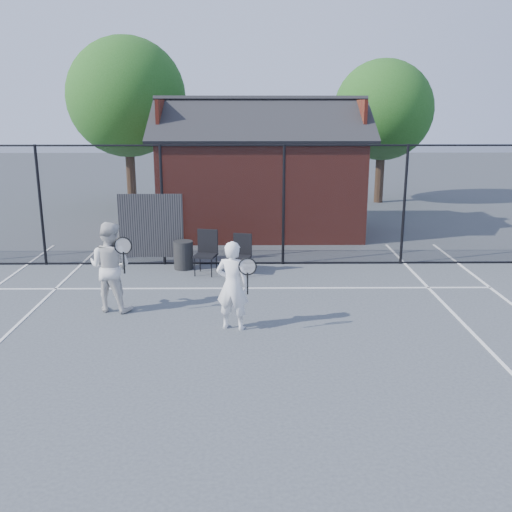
{
  "coord_description": "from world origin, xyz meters",
  "views": [
    {
      "loc": [
        0.17,
        -8.95,
        3.91
      ],
      "look_at": [
        0.28,
        1.64,
        1.1
      ],
      "focal_mm": 40.0,
      "sensor_mm": 36.0,
      "label": 1
    }
  ],
  "objects_px": {
    "chair_right": "(241,255)",
    "waste_bin": "(183,255)",
    "clubhouse": "(260,181)",
    "chair_left": "(205,253)",
    "player_front": "(233,285)",
    "player_back": "(110,267)"
  },
  "relations": [
    {
      "from": "clubhouse",
      "to": "player_back",
      "type": "height_order",
      "value": "clubhouse"
    },
    {
      "from": "player_front",
      "to": "waste_bin",
      "type": "distance_m",
      "value": 4.16
    },
    {
      "from": "player_front",
      "to": "waste_bin",
      "type": "xyz_separation_m",
      "value": [
        -1.33,
        3.92,
        -0.47
      ]
    },
    {
      "from": "clubhouse",
      "to": "chair_right",
      "type": "bearing_deg",
      "value": -96.4
    },
    {
      "from": "chair_right",
      "to": "waste_bin",
      "type": "distance_m",
      "value": 1.51
    },
    {
      "from": "player_back",
      "to": "waste_bin",
      "type": "xyz_separation_m",
      "value": [
        1.07,
        2.91,
        -0.54
      ]
    },
    {
      "from": "player_front",
      "to": "waste_bin",
      "type": "height_order",
      "value": "player_front"
    },
    {
      "from": "clubhouse",
      "to": "player_front",
      "type": "relative_size",
      "value": 4.0
    },
    {
      "from": "clubhouse",
      "to": "player_back",
      "type": "bearing_deg",
      "value": -112.61
    },
    {
      "from": "player_front",
      "to": "clubhouse",
      "type": "bearing_deg",
      "value": 85.57
    },
    {
      "from": "player_front",
      "to": "chair_right",
      "type": "relative_size",
      "value": 1.74
    },
    {
      "from": "player_back",
      "to": "waste_bin",
      "type": "distance_m",
      "value": 3.15
    },
    {
      "from": "waste_bin",
      "to": "chair_left",
      "type": "bearing_deg",
      "value": -40.76
    },
    {
      "from": "chair_left",
      "to": "chair_right",
      "type": "xyz_separation_m",
      "value": [
        0.84,
        0.0,
        -0.05
      ]
    },
    {
      "from": "player_back",
      "to": "chair_left",
      "type": "relative_size",
      "value": 1.72
    },
    {
      "from": "clubhouse",
      "to": "chair_right",
      "type": "distance_m",
      "value": 5.06
    },
    {
      "from": "player_front",
      "to": "chair_right",
      "type": "height_order",
      "value": "player_front"
    },
    {
      "from": "chair_left",
      "to": "chair_right",
      "type": "relative_size",
      "value": 1.1
    },
    {
      "from": "clubhouse",
      "to": "player_front",
      "type": "xyz_separation_m",
      "value": [
        -0.64,
        -8.32,
        -0.79
      ]
    },
    {
      "from": "clubhouse",
      "to": "chair_left",
      "type": "relative_size",
      "value": 6.32
    },
    {
      "from": "clubhouse",
      "to": "chair_left",
      "type": "xyz_separation_m",
      "value": [
        -1.39,
        -4.9,
        -1.09
      ]
    },
    {
      "from": "player_back",
      "to": "chair_left",
      "type": "distance_m",
      "value": 2.94
    }
  ]
}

